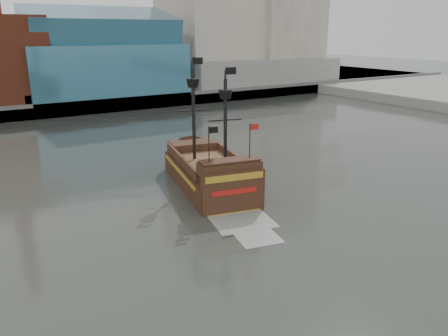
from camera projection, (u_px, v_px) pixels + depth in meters
ground at (303, 280)px, 26.44m from camera, size 400.00×400.00×0.00m
promenade_far at (35, 92)px, 100.67m from camera, size 220.00×60.00×2.00m
seawall at (64, 109)px, 76.68m from camera, size 220.00×1.00×2.60m
crane_a at (321, 14)px, 126.78m from camera, size 22.50×4.00×32.25m
crane_b at (320, 27)px, 140.78m from camera, size 19.10×4.00×26.25m
pirate_ship at (209, 176)px, 41.74m from camera, size 8.64×18.02×12.97m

